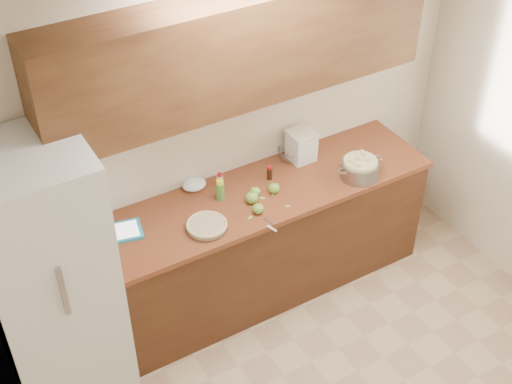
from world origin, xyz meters
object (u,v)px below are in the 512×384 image
tablet (121,232)px  colander (360,168)px  flour_canister (301,145)px  pie (207,226)px

tablet → colander: bearing=2.6°
flour_canister → colander: bearing=-58.0°
colander → tablet: size_ratio=1.22×
colander → flour_canister: 0.46m
colander → tablet: (-1.68, 0.29, -0.06)m
pie → tablet: 0.55m
pie → colander: size_ratio=0.75×
flour_canister → tablet: flour_canister is taller
pie → flour_canister: 1.01m
pie → colander: 1.19m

